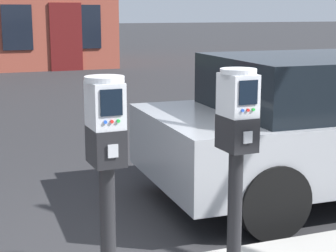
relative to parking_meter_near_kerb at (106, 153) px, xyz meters
name	(u,v)px	position (x,y,z in m)	size (l,w,h in m)	color
parking_meter_near_kerb	(106,153)	(0.00, 0.00, 0.00)	(0.22, 0.26, 1.37)	black
parking_meter_twin_adjacent	(237,140)	(0.80, 0.00, 0.01)	(0.22, 0.26, 1.38)	black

